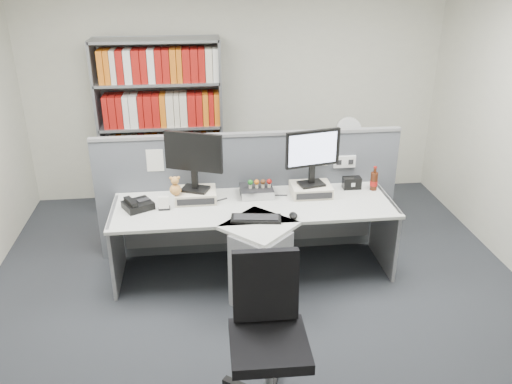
{
  "coord_description": "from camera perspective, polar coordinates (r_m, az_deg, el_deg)",
  "views": [
    {
      "loc": [
        -0.49,
        -3.56,
        2.81
      ],
      "look_at": [
        0.0,
        0.65,
        0.92
      ],
      "focal_mm": 37.1,
      "sensor_mm": 36.0,
      "label": 1
    }
  ],
  "objects": [
    {
      "name": "office_chair",
      "position": [
        3.59,
        1.27,
        -14.69
      ],
      "size": [
        0.68,
        0.71,
        1.06
      ],
      "color": "silver",
      "rests_on": "ground"
    },
    {
      "name": "monitor_right",
      "position": [
        4.95,
        6.13,
        4.21
      ],
      "size": [
        0.53,
        0.22,
        0.54
      ],
      "color": "black",
      "rests_on": "monitor_riser_right"
    },
    {
      "name": "monitor_riser_right",
      "position": [
        5.08,
        5.95,
        0.25
      ],
      "size": [
        0.38,
        0.31,
        0.1
      ],
      "color": "beige",
      "rests_on": "desk"
    },
    {
      "name": "plush_toy",
      "position": [
        4.85,
        -8.7,
        0.52
      ],
      "size": [
        0.11,
        0.11,
        0.18
      ],
      "color": "#D79347",
      "rests_on": "monitor_riser_left"
    },
    {
      "name": "cola_bottle",
      "position": [
        5.27,
        12.59,
        1.16
      ],
      "size": [
        0.07,
        0.07,
        0.24
      ],
      "color": "#3F190A",
      "rests_on": "desk"
    },
    {
      "name": "keyboard",
      "position": [
        4.59,
        0.0,
        -2.87
      ],
      "size": [
        0.45,
        0.22,
        0.03
      ],
      "color": "black",
      "rests_on": "desk"
    },
    {
      "name": "figurines",
      "position": [
        5.0,
        0.42,
        1.0
      ],
      "size": [
        0.23,
        0.05,
        0.09
      ],
      "color": "beige",
      "rests_on": "desktop_pc"
    },
    {
      "name": "filing_cabinet",
      "position": [
        6.3,
        9.47,
        0.75
      ],
      "size": [
        0.45,
        0.61,
        0.7
      ],
      "color": "gray",
      "rests_on": "ground"
    },
    {
      "name": "room_shell",
      "position": [
        3.73,
        1.16,
        8.18
      ],
      "size": [
        5.04,
        5.54,
        2.72
      ],
      "color": "beige",
      "rests_on": "ground"
    },
    {
      "name": "desktop_pc",
      "position": [
        5.05,
        0.05,
        0.1
      ],
      "size": [
        0.31,
        0.28,
        0.08
      ],
      "color": "black",
      "rests_on": "desk"
    },
    {
      "name": "speaker",
      "position": [
        5.27,
        10.29,
        0.98
      ],
      "size": [
        0.17,
        0.1,
        0.12
      ],
      "primitive_type": "cube",
      "color": "black",
      "rests_on": "desk"
    },
    {
      "name": "monitor_left",
      "position": [
        4.83,
        -6.74,
        3.81
      ],
      "size": [
        0.52,
        0.25,
        0.56
      ],
      "color": "black",
      "rests_on": "monitor_riser_left"
    },
    {
      "name": "desk_phone",
      "position": [
        4.9,
        -12.67,
        -1.35
      ],
      "size": [
        0.32,
        0.31,
        0.1
      ],
      "color": "black",
      "rests_on": "desk"
    },
    {
      "name": "monitor_riser_left",
      "position": [
        4.97,
        -6.53,
        -0.34
      ],
      "size": [
        0.38,
        0.31,
        0.1
      ],
      "color": "beige",
      "rests_on": "desk"
    },
    {
      "name": "partition",
      "position": [
        5.29,
        -0.7,
        -0.05
      ],
      "size": [
        3.0,
        0.08,
        1.27
      ],
      "color": "#585C64",
      "rests_on": "ground"
    },
    {
      "name": "ground",
      "position": [
        4.56,
        0.97,
        -14.0
      ],
      "size": [
        5.5,
        5.5,
        0.0
      ],
      "primitive_type": "plane",
      "color": "#2F3237",
      "rests_on": "ground"
    },
    {
      "name": "desk_calendar",
      "position": [
        4.83,
        -9.9,
        -1.28
      ],
      "size": [
        0.1,
        0.08,
        0.12
      ],
      "color": "black",
      "rests_on": "desk"
    },
    {
      "name": "desk",
      "position": [
        4.8,
        0.08,
        -5.33
      ],
      "size": [
        2.6,
        1.2,
        0.72
      ],
      "color": "silver",
      "rests_on": "ground"
    },
    {
      "name": "mouse",
      "position": [
        4.63,
        4.05,
        -2.54
      ],
      "size": [
        0.07,
        0.12,
        0.04
      ],
      "primitive_type": "ellipsoid",
      "color": "black",
      "rests_on": "desk"
    },
    {
      "name": "desk_fan",
      "position": [
        6.08,
        9.89,
        6.35
      ],
      "size": [
        0.28,
        0.17,
        0.47
      ],
      "color": "white",
      "rests_on": "filing_cabinet"
    },
    {
      "name": "shelving_unit",
      "position": [
        6.29,
        -10.15,
        6.73
      ],
      "size": [
        1.41,
        0.4,
        2.0
      ],
      "color": "gray",
      "rests_on": "ground"
    }
  ]
}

